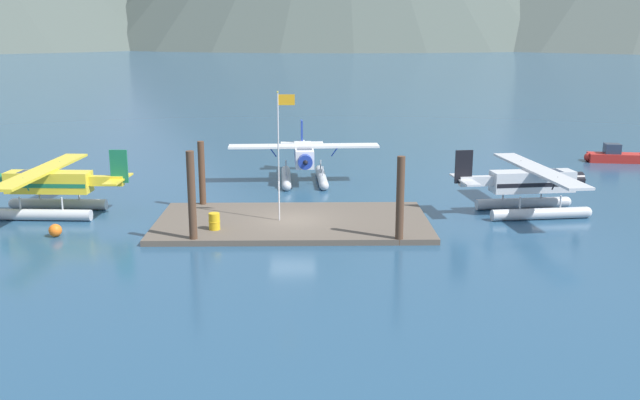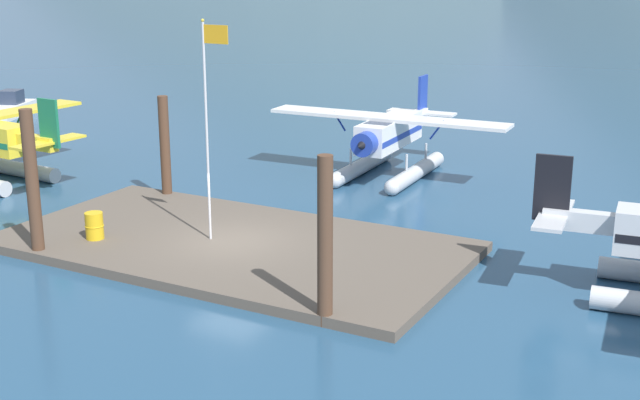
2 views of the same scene
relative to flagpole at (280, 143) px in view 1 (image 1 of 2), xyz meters
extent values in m
plane|color=navy|center=(0.61, 0.14, -4.59)|extent=(1200.00, 1200.00, 0.00)
cube|color=brown|center=(0.61, 0.14, -4.44)|extent=(14.87, 7.85, 0.30)
cylinder|color=#4C3323|center=(-4.25, -3.41, -2.23)|extent=(0.40, 0.40, 4.73)
cylinder|color=#4C3323|center=(6.00, -3.59, -2.36)|extent=(0.40, 0.40, 4.47)
cylinder|color=#4C3323|center=(-4.84, 3.77, -2.55)|extent=(0.39, 0.39, 4.09)
cylinder|color=silver|center=(-0.11, 0.00, -0.84)|extent=(0.08, 0.08, 6.91)
cube|color=orange|center=(0.34, 0.00, 2.27)|extent=(0.90, 0.03, 0.56)
sphere|color=gold|center=(-0.11, 0.00, 2.67)|extent=(0.10, 0.10, 0.10)
cylinder|color=gold|center=(-3.42, -1.77, -3.85)|extent=(0.58, 0.58, 0.88)
torus|color=gold|center=(-3.42, -1.77, -3.85)|extent=(0.62, 0.62, 0.04)
sphere|color=orange|center=(-11.64, -1.92, -4.26)|extent=(0.67, 0.67, 0.67)
cylinder|color=#B7BABF|center=(14.28, 3.55, -4.27)|extent=(5.64, 1.25, 0.64)
sphere|color=#B7BABF|center=(17.07, 3.86, -4.27)|extent=(0.64, 0.64, 0.64)
cylinder|color=#B7BABF|center=(14.56, 1.07, -4.27)|extent=(5.64, 1.25, 0.64)
sphere|color=#B7BABF|center=(17.34, 1.38, -4.27)|extent=(0.64, 0.64, 0.64)
cylinder|color=#B7BABF|center=(15.48, 3.69, -3.60)|extent=(0.10, 0.10, 0.70)
cylinder|color=#B7BABF|center=(13.09, 3.42, -3.60)|extent=(0.10, 0.10, 0.70)
cylinder|color=#B7BABF|center=(15.75, 1.20, -3.60)|extent=(0.10, 0.10, 0.70)
cylinder|color=#B7BABF|center=(13.37, 0.94, -3.60)|extent=(0.10, 0.10, 0.70)
cube|color=silver|center=(14.42, 2.31, -2.65)|extent=(4.91, 1.76, 1.20)
cube|color=black|center=(14.42, 2.31, -2.75)|extent=(4.81, 1.77, 0.24)
cube|color=#283347|center=(15.49, 2.43, -2.32)|extent=(1.21, 1.17, 0.56)
cube|color=silver|center=(14.72, 2.34, -1.98)|extent=(2.54, 10.49, 0.14)
cylinder|color=black|center=(14.48, 4.53, -2.32)|extent=(0.15, 0.63, 0.84)
cylinder|color=black|center=(14.96, 0.16, -2.32)|extent=(0.15, 0.63, 0.84)
cylinder|color=black|center=(17.10, 2.61, -2.65)|extent=(0.70, 1.02, 0.96)
cone|color=black|center=(17.55, 2.66, -2.65)|extent=(0.39, 0.40, 0.36)
cube|color=silver|center=(11.19, 1.95, -2.55)|extent=(2.24, 0.68, 0.56)
cube|color=black|center=(10.30, 1.85, -1.70)|extent=(1.01, 0.23, 1.90)
cube|color=silver|center=(10.40, 1.86, -2.45)|extent=(1.15, 3.27, 0.10)
cylinder|color=#B7BABF|center=(-13.51, 1.30, -4.27)|extent=(5.63, 0.96, 0.64)
cylinder|color=#B7BABF|center=(-13.37, 3.79, -4.27)|extent=(5.63, 0.96, 0.64)
sphere|color=#B7BABF|center=(-16.16, 3.95, -4.27)|extent=(0.64, 0.64, 0.64)
cylinder|color=#B7BABF|center=(-14.71, 1.37, -3.60)|extent=(0.10, 0.10, 0.70)
cylinder|color=#B7BABF|center=(-12.31, 1.23, -3.60)|extent=(0.10, 0.10, 0.70)
cylinder|color=#B7BABF|center=(-14.57, 3.86, -3.60)|extent=(0.10, 0.10, 0.70)
cylinder|color=#B7BABF|center=(-12.17, 3.72, -3.60)|extent=(0.10, 0.10, 0.70)
cube|color=yellow|center=(-13.44, 2.55, -2.65)|extent=(4.86, 1.51, 1.20)
cube|color=#196B47|center=(-13.44, 2.55, -2.75)|extent=(4.77, 1.53, 0.24)
cube|color=#283347|center=(-14.52, 2.61, -2.32)|extent=(1.16, 1.11, 0.56)
cube|color=yellow|center=(-13.74, 2.56, -1.98)|extent=(1.99, 10.46, 0.14)
cylinder|color=#196B47|center=(-13.87, 0.37, -2.32)|extent=(0.12, 0.63, 0.84)
cylinder|color=#196B47|center=(-13.61, 4.76, -2.32)|extent=(0.12, 0.63, 0.84)
cylinder|color=#196B47|center=(-16.14, 2.70, -2.65)|extent=(0.65, 0.99, 0.96)
cube|color=yellow|center=(-10.20, 2.36, -2.55)|extent=(2.22, 0.56, 0.56)
cube|color=#196B47|center=(-9.30, 2.31, -1.70)|extent=(1.01, 0.18, 1.90)
cube|color=yellow|center=(-9.40, 2.31, -2.45)|extent=(0.98, 3.24, 0.10)
cylinder|color=#B7BABF|center=(2.41, 11.39, -4.27)|extent=(0.87, 5.62, 0.64)
sphere|color=#B7BABF|center=(2.53, 8.59, -4.27)|extent=(0.64, 0.64, 0.64)
cylinder|color=#B7BABF|center=(-0.09, 11.28, -4.27)|extent=(0.87, 5.62, 0.64)
sphere|color=#B7BABF|center=(0.03, 8.48, -4.27)|extent=(0.64, 0.64, 0.64)
cylinder|color=#B7BABF|center=(2.46, 10.19, -3.60)|extent=(0.10, 0.10, 0.70)
cylinder|color=#B7BABF|center=(2.36, 12.58, -3.60)|extent=(0.10, 0.10, 0.70)
cylinder|color=#B7BABF|center=(-0.04, 10.08, -3.60)|extent=(0.10, 0.10, 0.70)
cylinder|color=#B7BABF|center=(-0.14, 12.48, -3.60)|extent=(0.10, 0.10, 0.70)
cube|color=white|center=(1.16, 11.33, -2.65)|extent=(1.44, 4.85, 1.20)
cube|color=#1E389E|center=(1.16, 11.33, -2.75)|extent=(1.46, 4.75, 0.24)
cube|color=#283347|center=(1.21, 10.25, -2.32)|extent=(1.10, 1.14, 0.56)
cube|color=white|center=(1.17, 11.03, -1.98)|extent=(10.45, 1.83, 0.14)
cylinder|color=#1E389E|center=(3.37, 11.13, -2.32)|extent=(0.62, 0.11, 0.84)
cylinder|color=#1E389E|center=(-1.02, 10.94, -2.32)|extent=(0.62, 0.11, 0.84)
cylinder|color=#1E389E|center=(1.27, 8.64, -2.65)|extent=(0.98, 0.64, 0.96)
cone|color=black|center=(1.29, 8.19, -2.65)|extent=(0.37, 0.36, 0.36)
cube|color=white|center=(1.02, 14.58, -2.55)|extent=(0.53, 2.22, 0.56)
cube|color=#1E389E|center=(0.99, 15.48, -1.70)|extent=(0.16, 1.00, 1.90)
cube|color=white|center=(0.99, 15.38, -2.45)|extent=(3.23, 0.93, 0.10)
cube|color=#B2231E|center=(26.43, 18.61, -4.24)|extent=(4.37, 2.08, 0.70)
sphere|color=#B2231E|center=(24.35, 18.91, -4.24)|extent=(0.70, 0.70, 0.70)
cube|color=#283347|center=(26.13, 18.65, -3.49)|extent=(1.34, 1.26, 0.80)
camera|label=1|loc=(1.52, -36.82, 5.80)|focal=39.15mm
camera|label=2|loc=(15.52, -21.49, 4.52)|focal=48.03mm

